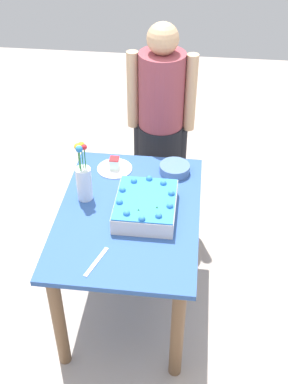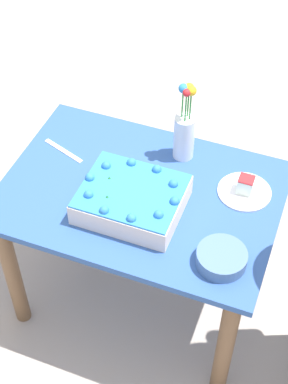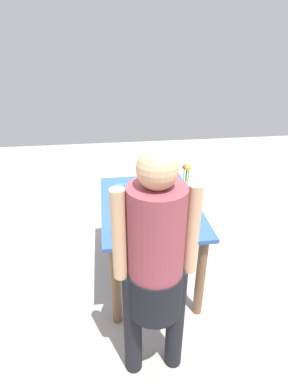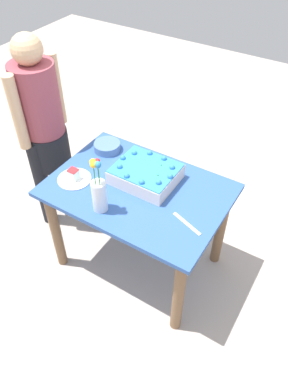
{
  "view_description": "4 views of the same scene",
  "coord_description": "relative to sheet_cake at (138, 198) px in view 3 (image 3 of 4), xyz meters",
  "views": [
    {
      "loc": [
        1.98,
        0.32,
        2.45
      ],
      "look_at": [
        -0.08,
        0.07,
        0.82
      ],
      "focal_mm": 45.0,
      "sensor_mm": 36.0,
      "label": 1
    },
    {
      "loc": [
        -0.59,
        1.49,
        2.45
      ],
      "look_at": [
        -0.04,
        0.07,
        0.82
      ],
      "focal_mm": 55.0,
      "sensor_mm": 36.0,
      "label": 2
    },
    {
      "loc": [
        -2.09,
        0.33,
        1.91
      ],
      "look_at": [
        0.03,
        0.04,
        0.83
      ],
      "focal_mm": 28.0,
      "sensor_mm": 36.0,
      "label": 3
    },
    {
      "loc": [
        0.93,
        -1.43,
        2.31
      ],
      "look_at": [
        0.06,
        -0.03,
        0.76
      ],
      "focal_mm": 35.0,
      "sensor_mm": 36.0,
      "label": 4
    }
  ],
  "objects": [
    {
      "name": "ground_plane",
      "position": [
        -0.0,
        -0.09,
        -0.79
      ],
      "size": [
        8.0,
        8.0,
        0.0
      ],
      "primitive_type": "plane",
      "color": "#AE9F95"
    },
    {
      "name": "dining_table",
      "position": [
        -0.0,
        -0.09,
        -0.2
      ],
      "size": [
        1.11,
        0.77,
        0.73
      ],
      "color": "#2F5499",
      "rests_on": "ground_plane"
    },
    {
      "name": "sheet_cake",
      "position": [
        0.0,
        0.0,
        0.0
      ],
      "size": [
        0.39,
        0.32,
        0.12
      ],
      "color": "silver",
      "rests_on": "dining_table"
    },
    {
      "name": "serving_plate_with_slice",
      "position": [
        -0.39,
        -0.24,
        -0.03
      ],
      "size": [
        0.21,
        0.21,
        0.08
      ],
      "color": "white",
      "rests_on": "dining_table"
    },
    {
      "name": "cake_knife",
      "position": [
        0.39,
        -0.2,
        -0.05
      ],
      "size": [
        0.21,
        0.09,
        0.0
      ],
      "primitive_type": "cube",
      "rotation": [
        0.0,
        0.0,
        5.95
      ],
      "color": "silver",
      "rests_on": "dining_table"
    },
    {
      "name": "flower_vase",
      "position": [
        -0.09,
        -0.36,
        0.08
      ],
      "size": [
        0.09,
        0.09,
        0.36
      ],
      "color": "white",
      "rests_on": "dining_table"
    },
    {
      "name": "fruit_bowl",
      "position": [
        -0.4,
        0.13,
        -0.02
      ],
      "size": [
        0.18,
        0.18,
        0.06
      ],
      "primitive_type": "cylinder",
      "color": "#4C6E9C",
      "rests_on": "dining_table"
    },
    {
      "name": "person_standing",
      "position": [
        -0.85,
        0.0,
        0.07
      ],
      "size": [
        0.31,
        0.45,
        1.49
      ],
      "color": "black",
      "rests_on": "ground_plane"
    }
  ]
}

